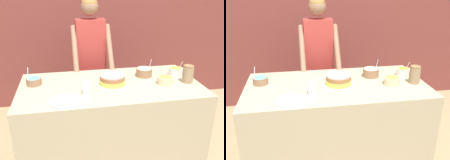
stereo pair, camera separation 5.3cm
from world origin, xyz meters
TOP-DOWN VIEW (x-y plane):
  - wall_back at (0.00, 2.00)m, footprint 10.00×0.05m
  - counter at (0.00, 0.45)m, footprint 1.75×0.90m
  - person_baker at (-0.10, 1.20)m, footprint 0.47×0.46m
  - cake at (0.02, 0.43)m, footprint 0.31×0.31m
  - frosting_bowl_olive at (0.53, 0.36)m, footprint 0.16×0.16m
  - frosting_bowl_white at (0.39, 0.61)m, footprint 0.17×0.17m
  - frosting_bowl_blue at (-0.73, 0.58)m, footprint 0.14×0.14m
  - frosting_bowl_orange at (0.72, 0.55)m, footprint 0.14×0.14m
  - drinking_glass at (-0.25, 0.27)m, footprint 0.07×0.07m
  - ceramic_plate at (-0.43, 0.15)m, footprint 0.28×0.28m
  - stoneware_jar at (0.76, 0.36)m, footprint 0.11×0.11m

SIDE VIEW (x-z plane):
  - counter at x=0.00m, z-range 0.00..0.91m
  - ceramic_plate at x=-0.43m, z-range 0.91..0.92m
  - frosting_bowl_blue at x=-0.73m, z-range 0.86..1.03m
  - frosting_bowl_olive at x=0.53m, z-range 0.91..0.98m
  - frosting_bowl_orange at x=0.72m, z-range 0.87..1.03m
  - frosting_bowl_white at x=0.39m, z-range 0.86..1.05m
  - cake at x=0.02m, z-range 0.90..1.01m
  - drinking_glass at x=-0.25m, z-range 0.91..1.02m
  - stoneware_jar at x=0.76m, z-range 0.90..1.08m
  - person_baker at x=-0.10m, z-range 0.20..1.90m
  - wall_back at x=0.00m, z-range 0.00..2.60m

